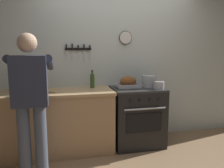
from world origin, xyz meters
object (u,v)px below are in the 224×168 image
Objects in this scene: person_cook at (31,97)px; roasting_pan at (128,83)px; bottle_dish_soap at (20,85)px; stove at (137,116)px; bottle_hot_sauce at (43,85)px; bottle_olive_oil at (92,81)px; stock_pot at (149,81)px; cutting_board at (42,91)px; bottle_soy_sauce at (22,84)px; saucepan at (159,85)px.

person_cook reaches higher than roasting_pan.
person_cook is 0.71m from bottle_dish_soap.
stove is at bearing -74.50° from person_cook.
person_cook is 10.17× the size of bottle_hot_sauce.
bottle_dish_soap is at bearing 10.71° from person_cook.
person_cook is 6.16× the size of bottle_olive_oil.
bottle_olive_oil reaches higher than bottle_hot_sauce.
roasting_pan is 1.71× the size of bottle_dish_soap.
stock_pot is 1.61m from cutting_board.
person_cook is 1.47m from roasting_pan.
stock_pot is 0.63× the size of cutting_board.
stove is 0.89m from bottle_olive_oil.
stove is 5.51× the size of bottle_hot_sauce.
bottle_hot_sauce reaches higher than cutting_board.
bottle_olive_oil reaches higher than bottle_soy_sauce.
saucepan is at bearing -11.35° from bottle_soy_sauce.
bottle_dish_soap is at bearing -176.18° from bottle_olive_oil.
stove is at bearing 0.61° from cutting_board.
bottle_dish_soap reaches higher than cutting_board.
bottle_hot_sauce is (0.29, 0.06, -0.02)m from bottle_dish_soap.
bottle_soy_sauce is at bearing 165.34° from bottle_hot_sauce.
roasting_pan is 0.35m from stock_pot.
bottle_soy_sauce is at bearing 140.69° from cutting_board.
person_cook is 7.38× the size of stock_pot.
bottle_dish_soap is at bearing 177.11° from stove.
bottle_olive_oil is at bearing 161.22° from saucepan.
bottle_soy_sauce is at bearing 172.38° from stove.
stock_pot is 0.84× the size of bottle_olive_oil.
bottle_olive_oil reaches higher than stock_pot.
bottle_hot_sauce is 0.30m from bottle_soy_sauce.
bottle_dish_soap is 1.02m from bottle_olive_oil.
cutting_board is 0.17m from bottle_hot_sauce.
person_cook is 1.10m from bottle_olive_oil.
bottle_olive_oil is 1.02m from bottle_soy_sauce.
person_cook is at bearing -97.75° from cutting_board.
saucepan is at bearing -18.78° from bottle_olive_oil.
bottle_dish_soap is 1.26× the size of bottle_hot_sauce.
person_cook is 8.05× the size of bottle_dish_soap.
roasting_pan is 1.26m from cutting_board.
roasting_pan is (-0.14, 0.02, 0.53)m from stove.
stock_pot is 1.61m from bottle_hot_sauce.
bottle_soy_sauce is at bearing 172.54° from roasting_pan.
bottle_olive_oil is at bearing 167.13° from stove.
saucepan reaches higher than stove.
bottle_dish_soap is at bearing 172.63° from saucepan.
person_cook is at bearing -96.06° from bottle_hot_sauce.
person_cook is at bearing -155.07° from roasting_pan.
bottle_dish_soap is at bearing 177.71° from roasting_pan.
roasting_pan is 0.98× the size of cutting_board.
stock_pot is at bearing 107.70° from saucepan.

